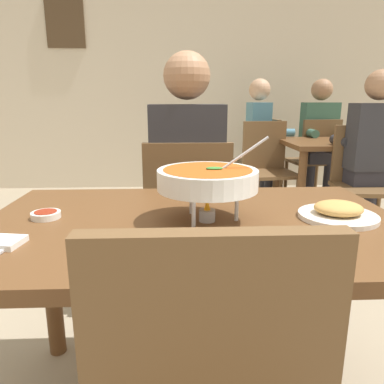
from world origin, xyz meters
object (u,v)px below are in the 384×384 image
at_px(appetizer_plate, 338,212).
at_px(patron_bg_middle, 370,146).
at_px(chair_bg_middle, 362,177).
at_px(diner_main, 187,170).
at_px(patron_bg_right, 261,134).
at_px(rice_plate, 237,244).
at_px(dining_table_main, 194,252).
at_px(sauce_dish, 46,215).
at_px(chair_bg_left, 315,156).
at_px(chair_bg_right, 262,156).
at_px(dining_table_far, 337,155).
at_px(patron_bg_left, 320,134).
at_px(curry_bowl, 208,180).
at_px(chair_bg_corner, 267,164).
at_px(chair_diner_main, 187,217).

distance_m(appetizer_plate, patron_bg_middle, 1.94).
bearing_deg(chair_bg_middle, diner_main, -147.23).
bearing_deg(patron_bg_right, rice_plate, -104.20).
distance_m(dining_table_main, sauce_dish, 0.48).
distance_m(chair_bg_left, chair_bg_right, 0.56).
bearing_deg(rice_plate, diner_main, 95.36).
distance_m(rice_plate, dining_table_far, 2.79).
bearing_deg(patron_bg_middle, sauce_dish, -139.71).
bearing_deg(dining_table_main, chair_bg_left, 62.13).
bearing_deg(patron_bg_middle, dining_table_main, -131.18).
xyz_separation_m(chair_bg_left, patron_bg_right, (-0.59, 0.04, 0.24)).
relative_size(appetizer_plate, patron_bg_left, 0.18).
height_order(dining_table_main, diner_main, diner_main).
distance_m(sauce_dish, chair_bg_right, 3.06).
bearing_deg(chair_bg_middle, curry_bowl, -129.58).
distance_m(appetizer_plate, patron_bg_right, 2.81).
xyz_separation_m(dining_table_far, patron_bg_right, (-0.58, 0.58, 0.14)).
bearing_deg(patron_bg_middle, chair_bg_corner, 137.17).
bearing_deg(chair_bg_left, patron_bg_middle, -89.88).
relative_size(curry_bowl, rice_plate, 1.39).
bearing_deg(curry_bowl, patron_bg_left, 62.41).
bearing_deg(patron_bg_middle, chair_diner_main, -146.54).
distance_m(chair_bg_left, patron_bg_left, 0.24).
height_order(dining_table_far, patron_bg_right, patron_bg_right).
xyz_separation_m(dining_table_far, patron_bg_middle, (0.01, -0.53, 0.14)).
bearing_deg(patron_bg_right, chair_bg_corner, -95.94).
xyz_separation_m(diner_main, sauce_dish, (-0.46, -0.70, -0.01)).
height_order(dining_table_far, chair_bg_middle, chair_bg_middle).
bearing_deg(appetizer_plate, rice_plate, -145.65).
distance_m(rice_plate, appetizer_plate, 0.43).
distance_m(diner_main, patron_bg_left, 2.48).
distance_m(chair_diner_main, patron_bg_middle, 1.75).
relative_size(chair_bg_corner, patron_bg_middle, 0.69).
height_order(dining_table_main, rice_plate, rice_plate).
height_order(appetizer_plate, patron_bg_middle, patron_bg_middle).
distance_m(dining_table_main, chair_bg_middle, 2.15).
xyz_separation_m(sauce_dish, dining_table_far, (1.90, 2.15, -0.14)).
bearing_deg(patron_bg_middle, appetizer_plate, -120.99).
distance_m(chair_bg_middle, patron_bg_middle, 0.24).
relative_size(dining_table_main, patron_bg_left, 0.99).
bearing_deg(chair_bg_middle, patron_bg_right, 115.55).
bearing_deg(chair_diner_main, chair_bg_left, 54.63).
bearing_deg(patron_bg_left, chair_bg_corner, -144.55).
relative_size(chair_diner_main, patron_bg_left, 0.69).
bearing_deg(dining_table_far, patron_bg_middle, -89.11).
distance_m(chair_bg_middle, patron_bg_right, 1.28).
xyz_separation_m(chair_diner_main, chair_bg_middle, (1.40, 0.93, 0.00)).
relative_size(dining_table_main, chair_bg_middle, 1.44).
relative_size(dining_table_main, chair_bg_left, 1.44).
relative_size(diner_main, dining_table_far, 1.31).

